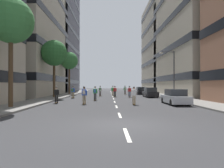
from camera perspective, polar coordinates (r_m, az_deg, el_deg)
ground_plane at (r=35.29m, az=0.11°, el=-3.39°), size 152.38×152.38×0.00m
sidewalk_left at (r=39.28m, az=-12.90°, el=-2.96°), size 3.33×69.84×0.14m
sidewalk_right at (r=39.61m, az=12.82°, el=-2.94°), size 3.33×69.84×0.14m
lane_markings at (r=35.39m, az=0.11°, el=-3.38°), size 0.16×57.20×0.01m
building_left_mid at (r=43.33m, az=-25.17°, el=18.24°), size 14.32×20.98×31.13m
building_left_far at (r=60.90m, az=-17.57°, el=13.64°), size 14.32×22.61×32.90m
building_right_mid at (r=42.66m, az=24.86°, el=11.80°), size 14.32×22.59×21.47m
building_right_far at (r=60.50m, az=16.76°, el=9.90°), size 14.32×20.35×24.97m
parked_car_near at (r=20.83m, az=17.53°, el=-3.66°), size 1.82×4.40×1.52m
parked_car_mid at (r=32.19m, az=10.83°, el=-2.45°), size 1.82×4.40×1.52m
parked_car_far at (r=41.24m, az=8.18°, el=-1.96°), size 1.82×4.40×1.52m
street_tree_near at (r=31.26m, az=-16.14°, el=8.38°), size 3.81×3.81×8.44m
street_tree_mid at (r=19.20m, az=-26.84°, el=15.64°), size 3.73×3.73×8.98m
street_tree_far at (r=42.39m, az=-12.08°, el=6.43°), size 3.57×3.57×8.57m
streetlamp_right at (r=29.13m, az=16.54°, el=4.09°), size 2.13×0.30×6.50m
skater_0 at (r=34.56m, az=-3.40°, el=-1.78°), size 0.56×0.92×1.78m
skater_1 at (r=21.98m, az=-15.53°, el=-2.73°), size 0.53×0.90×1.78m
skater_2 at (r=41.13m, az=3.73°, el=-1.53°), size 0.56×0.92×1.78m
skater_3 at (r=35.19m, az=0.22°, el=-1.80°), size 0.54×0.91×1.78m
skater_4 at (r=29.68m, az=-11.08°, el=-2.03°), size 0.57×0.92×1.78m
skater_5 at (r=25.02m, az=-4.83°, el=-2.37°), size 0.55×0.92×1.78m
skater_6 at (r=20.32m, az=-7.91°, el=-2.86°), size 0.54×0.91×1.78m
skater_7 at (r=25.84m, az=-8.03°, el=-2.30°), size 0.54×0.91×1.78m
skater_8 at (r=31.48m, az=5.00°, el=-1.98°), size 0.53×0.90×1.78m
skater_9 at (r=19.76m, az=6.27°, el=-3.02°), size 0.53×0.90×1.78m
skater_10 at (r=32.07m, az=0.83°, el=-1.95°), size 0.56×0.92×1.78m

